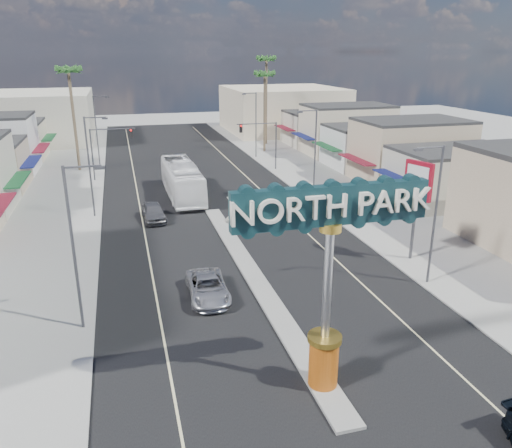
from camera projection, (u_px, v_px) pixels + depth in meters
ground at (210, 208)px, 47.90m from camera, size 160.00×160.00×0.00m
road at (210, 208)px, 47.90m from camera, size 20.00×120.00×0.01m
median_island at (253, 275)px, 33.29m from camera, size 1.30×30.00×0.16m
sidewalk_left at (55, 220)px, 44.39m from camera, size 8.00×120.00×0.12m
sidewalk_right at (344, 197)px, 51.38m from camera, size 8.00×120.00×0.12m
storefront_row_right at (374, 143)px, 64.76m from camera, size 12.00×42.00×6.00m
backdrop_far_left at (29, 117)px, 82.13m from camera, size 20.00×20.00×8.00m
backdrop_far_right at (282, 110)px, 93.10m from camera, size 20.00×20.00×8.00m
gateway_sign at (329, 265)px, 20.43m from camera, size 8.20×1.50×9.15m
traffic_signal_left at (108, 144)px, 56.97m from camera, size 5.09×0.45×6.00m
traffic_signal_right at (262, 137)px, 61.55m from camera, size 5.09×0.45×6.00m
streetlight_l_near at (76, 241)px, 25.41m from camera, size 2.03×0.22×9.00m
streetlight_l_mid at (91, 162)px, 43.64m from camera, size 2.03×0.22×9.00m
streetlight_l_far at (97, 127)px, 63.70m from camera, size 2.03×0.22×9.00m
streetlight_r_near at (434, 209)px, 30.62m from camera, size 2.03×0.22×9.00m
streetlight_r_mid at (314, 150)px, 48.85m from camera, size 2.03×0.22×9.00m
streetlight_r_far at (255, 122)px, 68.90m from camera, size 2.03×0.22×9.00m
palm_left_far at (69, 76)px, 59.13m from camera, size 2.60×2.60×13.10m
palm_right_mid at (265, 78)px, 71.38m from camera, size 2.60×2.60×12.10m
palm_right_far at (266, 64)px, 76.77m from camera, size 2.60×2.60×14.10m
suv_left at (208, 287)px, 30.22m from camera, size 2.46×5.07×1.39m
car_parked_left at (153, 212)px, 44.21m from camera, size 2.14×4.68×1.56m
city_bus at (182, 180)px, 51.23m from camera, size 3.13×12.70×3.53m
bank_pylon_sign at (418, 186)px, 34.23m from camera, size 0.97×2.18×7.08m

